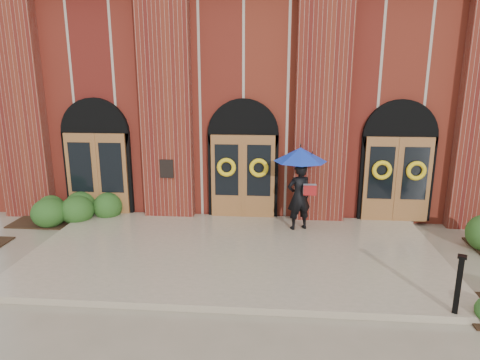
# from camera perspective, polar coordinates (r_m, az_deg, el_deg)

# --- Properties ---
(ground) EXTENTS (90.00, 90.00, 0.00)m
(ground) POSITION_cam_1_polar(r_m,az_deg,el_deg) (10.69, -0.76, -10.35)
(ground) COLOR gray
(ground) RESTS_ON ground
(landing) EXTENTS (10.00, 5.30, 0.15)m
(landing) POSITION_cam_1_polar(r_m,az_deg,el_deg) (10.79, -0.68, -9.66)
(landing) COLOR tan
(landing) RESTS_ON ground
(church_building) EXTENTS (16.20, 12.53, 7.00)m
(church_building) POSITION_cam_1_polar(r_m,az_deg,el_deg) (18.50, 1.85, 11.34)
(church_building) COLOR maroon
(church_building) RESTS_ON ground
(man_with_umbrella) EXTENTS (1.88, 1.88, 2.32)m
(man_with_umbrella) POSITION_cam_1_polar(r_m,az_deg,el_deg) (11.77, 7.99, 0.98)
(man_with_umbrella) COLOR black
(man_with_umbrella) RESTS_ON landing
(metal_post) EXTENTS (0.20, 0.20, 1.13)m
(metal_post) POSITION_cam_1_polar(r_m,az_deg,el_deg) (8.87, 27.13, -12.14)
(metal_post) COLOR black
(metal_post) RESTS_ON landing
(hedge_wall_left) EXTENTS (3.13, 1.25, 0.80)m
(hedge_wall_left) POSITION_cam_1_polar(r_m,az_deg,el_deg) (13.96, -21.64, -3.63)
(hedge_wall_left) COLOR #224617
(hedge_wall_left) RESTS_ON ground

